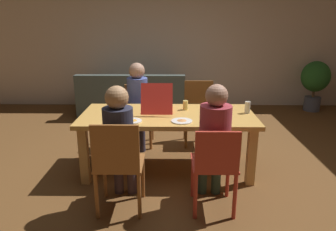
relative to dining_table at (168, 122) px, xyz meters
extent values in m
plane|color=brown|center=(0.00, 0.00, -0.63)|extent=(20.00, 20.00, 0.00)
cube|color=beige|center=(0.00, 3.20, 0.71)|extent=(7.58, 0.12, 2.68)
cube|color=gold|center=(0.00, 0.00, 0.07)|extent=(2.08, 0.95, 0.05)
cube|color=tan|center=(-0.94, -0.37, -0.29)|extent=(0.09, 0.09, 0.67)
cube|color=tan|center=(0.94, -0.37, -0.29)|extent=(0.09, 0.09, 0.67)
cube|color=tan|center=(-0.94, 0.37, -0.29)|extent=(0.09, 0.09, 0.67)
cube|color=tan|center=(0.94, 0.37, -0.29)|extent=(0.09, 0.09, 0.67)
cylinder|color=#9C602F|center=(-0.26, 0.63, -0.39)|extent=(0.04, 0.04, 0.47)
cylinder|color=#9C602F|center=(-0.65, 0.63, -0.39)|extent=(0.04, 0.04, 0.47)
cylinder|color=#9C602F|center=(-0.26, 1.01, -0.39)|extent=(0.04, 0.04, 0.47)
cylinder|color=#9C602F|center=(-0.65, 1.01, -0.39)|extent=(0.04, 0.04, 0.47)
cube|color=#9C602F|center=(-0.45, 0.82, -0.15)|extent=(0.45, 0.44, 0.02)
cube|color=#9C602F|center=(-0.45, 1.03, 0.05)|extent=(0.43, 0.03, 0.39)
cylinder|color=#322E40|center=(-0.38, 0.56, -0.38)|extent=(0.10, 0.10, 0.49)
cylinder|color=#322E40|center=(-0.53, 0.56, -0.38)|extent=(0.10, 0.10, 0.49)
cube|color=#322E40|center=(-0.45, 0.68, -0.09)|extent=(0.27, 0.28, 0.11)
cylinder|color=#4A5BA7|center=(-0.45, 0.82, 0.15)|extent=(0.30, 0.30, 0.47)
sphere|color=#A47A63|center=(-0.45, 0.82, 0.49)|extent=(0.23, 0.23, 0.23)
cylinder|color=#BA3729|center=(0.27, -0.64, -0.39)|extent=(0.04, 0.04, 0.47)
cylinder|color=#BA3729|center=(0.64, -0.64, -0.39)|extent=(0.04, 0.04, 0.47)
cylinder|color=#BA3729|center=(0.27, -1.04, -0.39)|extent=(0.04, 0.04, 0.47)
cylinder|color=#BA3729|center=(0.64, -1.04, -0.39)|extent=(0.04, 0.04, 0.47)
cube|color=#BA3729|center=(0.45, -0.84, -0.15)|extent=(0.42, 0.45, 0.02)
cube|color=#BA3729|center=(0.45, -1.05, 0.06)|extent=(0.40, 0.03, 0.39)
cylinder|color=#2D4436|center=(0.38, -0.57, -0.38)|extent=(0.10, 0.10, 0.49)
cylinder|color=#2D4436|center=(0.53, -0.57, -0.38)|extent=(0.10, 0.10, 0.49)
cube|color=#2D4436|center=(0.45, -0.70, -0.09)|extent=(0.27, 0.28, 0.11)
cylinder|color=#A73642|center=(0.45, -0.84, 0.17)|extent=(0.30, 0.30, 0.52)
sphere|color=#A97860|center=(0.45, -0.84, 0.52)|extent=(0.21, 0.21, 0.21)
cylinder|color=#965A2A|center=(-0.65, -0.66, -0.39)|extent=(0.04, 0.04, 0.47)
cylinder|color=#965A2A|center=(-0.25, -0.66, -0.39)|extent=(0.04, 0.04, 0.47)
cylinder|color=#965A2A|center=(-0.65, -1.04, -0.39)|extent=(0.04, 0.04, 0.47)
cylinder|color=#965A2A|center=(-0.25, -1.04, -0.39)|extent=(0.04, 0.04, 0.47)
cube|color=#965A2A|center=(-0.45, -0.85, -0.15)|extent=(0.45, 0.43, 0.02)
cube|color=#965A2A|center=(-0.45, -1.06, 0.09)|extent=(0.43, 0.03, 0.45)
cylinder|color=#443239|center=(-0.52, -0.58, -0.38)|extent=(0.10, 0.10, 0.49)
cylinder|color=#443239|center=(-0.38, -0.58, -0.38)|extent=(0.10, 0.10, 0.49)
cube|color=#443239|center=(-0.45, -0.71, -0.09)|extent=(0.26, 0.29, 0.11)
cylinder|color=#28293C|center=(-0.45, -0.85, 0.16)|extent=(0.28, 0.28, 0.50)
sphere|color=#AB7E55|center=(-0.45, -0.85, 0.51)|extent=(0.22, 0.22, 0.22)
cylinder|color=brown|center=(0.65, 0.68, -0.39)|extent=(0.04, 0.04, 0.47)
cylinder|color=brown|center=(0.25, 0.68, -0.39)|extent=(0.04, 0.04, 0.47)
cylinder|color=brown|center=(0.65, 1.05, -0.39)|extent=(0.04, 0.04, 0.47)
cylinder|color=brown|center=(0.25, 1.05, -0.39)|extent=(0.04, 0.04, 0.47)
cube|color=brown|center=(0.45, 0.86, -0.15)|extent=(0.46, 0.43, 0.02)
cube|color=brown|center=(0.45, 1.06, 0.08)|extent=(0.43, 0.03, 0.44)
cube|color=red|center=(-0.13, 0.18, 0.11)|extent=(0.37, 0.37, 0.03)
cylinder|color=#C08836|center=(-0.13, 0.18, 0.13)|extent=(0.33, 0.33, 0.01)
cube|color=red|center=(-0.13, -0.07, 0.30)|extent=(0.37, 0.13, 0.35)
cylinder|color=white|center=(-0.39, -0.30, 0.10)|extent=(0.21, 0.21, 0.01)
cone|color=gold|center=(-0.39, -0.30, 0.12)|extent=(0.11, 0.11, 0.02)
cylinder|color=white|center=(0.16, -0.29, 0.10)|extent=(0.24, 0.24, 0.01)
cone|color=#D3874B|center=(0.16, -0.29, 0.12)|extent=(0.11, 0.11, 0.02)
cylinder|color=silver|center=(0.96, 0.05, 0.17)|extent=(0.06, 0.06, 0.14)
cylinder|color=#E3CA66|center=(0.22, 0.19, 0.16)|extent=(0.06, 0.06, 0.12)
cube|color=#434F49|center=(-0.73, 2.46, -0.41)|extent=(2.04, 0.87, 0.43)
cube|color=#434F49|center=(-0.73, 2.10, 0.01)|extent=(2.04, 0.16, 0.41)
cube|color=#434F49|center=(-1.65, 2.46, -0.11)|extent=(0.20, 0.83, 0.18)
cube|color=#434F49|center=(0.19, 2.46, -0.11)|extent=(0.20, 0.83, 0.18)
cylinder|color=#505362|center=(2.95, 2.72, -0.48)|extent=(0.32, 0.32, 0.29)
cylinder|color=brown|center=(2.95, 2.72, -0.24)|extent=(0.05, 0.05, 0.20)
ellipsoid|color=#276426|center=(2.95, 2.72, 0.08)|extent=(0.56, 0.56, 0.62)
camera|label=1|loc=(0.05, -3.63, 1.18)|focal=33.70mm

